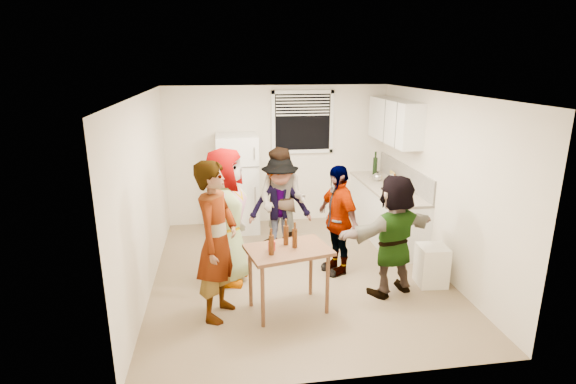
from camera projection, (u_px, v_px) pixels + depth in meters
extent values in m
cube|color=white|center=(238.00, 183.00, 7.82)|extent=(0.70, 0.70, 1.70)
cube|color=white|center=(386.00, 213.00, 7.60)|extent=(0.60, 2.20, 0.86)
cube|color=beige|center=(387.00, 187.00, 7.47)|extent=(0.64, 2.22, 0.04)
cube|color=beige|center=(404.00, 175.00, 7.46)|extent=(0.03, 2.20, 0.36)
cube|color=white|center=(394.00, 121.00, 7.38)|extent=(0.34, 1.60, 0.70)
cylinder|color=white|center=(391.00, 190.00, 7.24)|extent=(0.11, 0.11, 0.24)
cylinder|color=black|center=(375.00, 175.00, 8.22)|extent=(0.08, 0.08, 0.32)
cylinder|color=#47230C|center=(393.00, 195.00, 6.95)|extent=(0.07, 0.07, 0.25)
cylinder|color=#0912BE|center=(389.00, 200.00, 6.71)|extent=(0.08, 0.08, 0.11)
cube|color=gold|center=(393.00, 176.00, 7.79)|extent=(0.02, 0.20, 0.17)
cube|color=white|center=(431.00, 267.00, 6.01)|extent=(0.39, 0.39, 0.54)
cylinder|color=#47230C|center=(286.00, 244.00, 5.35)|extent=(0.06, 0.06, 0.24)
cylinder|color=#A0231A|center=(272.00, 250.00, 5.18)|extent=(0.09, 0.09, 0.11)
imported|color=gray|center=(228.00, 280.00, 6.19)|extent=(2.02, 1.39, 0.59)
imported|color=#141933|center=(220.00, 314.00, 5.35)|extent=(1.99, 1.36, 0.45)
imported|color=brown|center=(282.00, 250.00, 7.18)|extent=(1.55, 1.82, 0.62)
imported|color=#3D3D42|center=(280.00, 250.00, 7.18)|extent=(1.02, 1.54, 0.56)
imported|color=black|center=(336.00, 271.00, 6.46)|extent=(1.76, 1.34, 0.38)
imported|color=#F68C5F|center=(390.00, 292.00, 5.87)|extent=(1.92, 1.99, 0.47)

